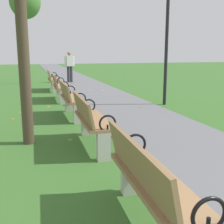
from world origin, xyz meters
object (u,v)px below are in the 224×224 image
Objects in this scene: tree_3 at (25,2)px; park_bench_6 at (52,79)px; lamp_post at (167,29)px; park_bench_2 at (150,182)px; park_bench_5 at (59,86)px; park_bench_3 at (91,120)px; pedestrian_walking at (70,65)px; park_bench_4 at (71,98)px.

park_bench_6 is at bearing -73.60° from tree_3.
tree_3 reaches higher than lamp_post.
park_bench_2 is 13.97m from tree_3.
tree_3 is (-0.92, 5.78, 3.55)m from park_bench_5.
park_bench_5 is (-0.00, 7.69, 0.00)m from park_bench_2.
tree_3 is (-0.92, 10.89, 3.55)m from park_bench_3.
park_bench_2 is 13.50m from pedestrian_walking.
park_bench_5 is 5.89m from pedestrian_walking.
park_bench_3 is at bearing -96.21° from pedestrian_walking.
park_bench_4 is at bearing 90.00° from park_bench_2.
lamp_post is at bearing -75.60° from pedestrian_walking.
park_bench_2 is at bearing -90.00° from park_bench_3.
park_bench_2 is 6.96m from lamp_post.
lamp_post reaches higher than park_bench_3.
lamp_post is (3.10, -4.38, 1.82)m from park_bench_6.
park_bench_3 is 2.43m from park_bench_4.
park_bench_6 is 4.83m from tree_3.
park_bench_3 is 0.99× the size of pedestrian_walking.
park_bench_5 is at bearing 150.84° from lamp_post.
park_bench_6 is at bearing 90.00° from park_bench_4.
park_bench_5 is (0.00, 2.68, 0.00)m from park_bench_4.
park_bench_5 is 6.85m from tree_3.
tree_3 is (-0.92, 3.14, 3.55)m from park_bench_6.
park_bench_2 is 10.34m from park_bench_6.
park_bench_6 is at bearing -110.86° from pedestrian_walking.
tree_3 reaches higher than park_bench_2.
pedestrian_walking is 7.84m from lamp_post.
park_bench_2 is 0.46× the size of lamp_post.
park_bench_5 is 1.00× the size of park_bench_6.
pedestrian_walking reaches higher than park_bench_3.
park_bench_4 is at bearing -97.98° from pedestrian_walking.
park_bench_4 is at bearing -90.00° from park_bench_6.
park_bench_5 and park_bench_6 have the same top height.
lamp_post reaches higher than pedestrian_walking.
park_bench_5 is at bearing -101.62° from pedestrian_walking.
park_bench_3 and park_bench_4 have the same top height.
park_bench_5 is 2.65m from park_bench_6.
park_bench_6 is 1.00× the size of pedestrian_walking.
park_bench_6 is (0.00, 5.33, 0.00)m from park_bench_4.
tree_3 is 3.76m from pedestrian_walking.
lamp_post is (1.92, -7.48, 1.38)m from pedestrian_walking.
park_bench_4 and park_bench_5 have the same top height.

